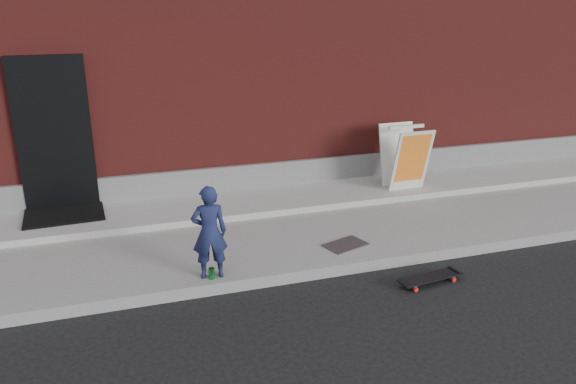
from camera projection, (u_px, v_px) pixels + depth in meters
name	position (u px, v px, depth m)	size (l,w,h in m)	color
ground	(283.00, 285.00, 6.78)	(80.00, 80.00, 0.00)	black
sidewalk	(252.00, 232.00, 8.11)	(20.00, 3.00, 0.15)	gray
apron	(238.00, 204.00, 8.87)	(20.00, 1.20, 0.10)	#969691
building	(188.00, 35.00, 12.25)	(20.00, 8.10, 5.00)	maroon
child	(209.00, 232.00, 6.49)	(0.41, 0.27, 1.14)	#1A2149
skateboard	(430.00, 278.00, 6.80)	(0.84, 0.32, 0.09)	red
pizza_sign	(405.00, 157.00, 9.31)	(0.65, 0.77, 1.06)	silver
soda_can	(212.00, 273.00, 6.60)	(0.07, 0.07, 0.14)	#1B8A34
doormat	(64.00, 214.00, 8.29)	(1.11, 0.90, 0.03)	black
utility_plate	(346.00, 245.00, 7.50)	(0.56, 0.36, 0.02)	#505054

